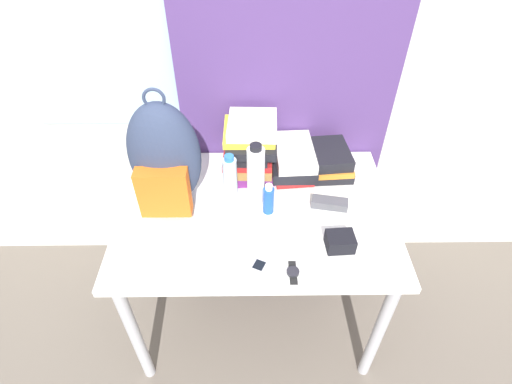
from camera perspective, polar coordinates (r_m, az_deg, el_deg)
The scene contains 15 objects.
ground_plane at distance 2.09m, azimuth 0.13°, elevation -25.57°, with size 12.00×12.00×0.00m, color #665B51.
wall_back at distance 1.80m, azimuth -0.32°, elevation 19.86°, with size 6.00×0.06×2.50m.
curtain_blue at distance 1.76m, azimuth 4.75°, elevation 19.12°, with size 0.97×0.04×2.50m.
desk at distance 1.74m, azimuth -0.00°, elevation -4.77°, with size 1.14×0.79×0.76m.
backpack at distance 1.60m, azimuth -12.90°, elevation 4.62°, with size 0.28×0.24×0.52m.
book_stack_left at distance 1.77m, azimuth -0.86°, elevation 6.31°, with size 0.24×0.28×0.27m.
book_stack_center at distance 1.82m, azimuth 5.36°, elevation 4.50°, with size 0.20×0.29×0.13m.
book_stack_right at distance 1.85m, azimuth 10.40°, elevation 4.48°, with size 0.21×0.26×0.13m.
water_bottle at distance 1.66m, azimuth -3.71°, elevation 1.96°, with size 0.06×0.06×0.22m.
sports_bottle at distance 1.63m, azimuth -0.14°, elevation 2.57°, with size 0.07×0.07×0.28m.
sunscreen_bottle at distance 1.62m, azimuth 1.80°, elevation -1.09°, with size 0.04×0.04×0.14m.
cell_phone at distance 1.47m, azimuth 0.44°, elevation -10.58°, with size 0.09×0.11×0.02m.
sunglasses_case at distance 1.70m, azimuth 10.46°, elevation -1.58°, with size 0.16×0.08×0.04m.
camera_pouch at distance 1.54m, azimuth 11.92°, elevation -6.93°, with size 0.11×0.09×0.06m.
wristwatch at distance 1.46m, azimuth 5.30°, elevation -11.33°, with size 0.05×0.10×0.01m.
Camera 1 is at (-0.01, -0.78, 1.94)m, focal length 28.00 mm.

